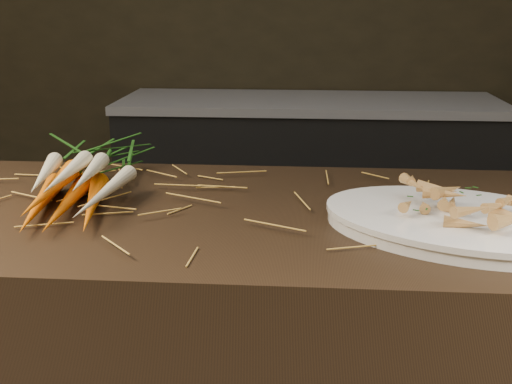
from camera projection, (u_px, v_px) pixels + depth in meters
back_counter at (308, 183)px, 3.20m from camera, size 1.82×0.62×0.84m
straw_bedding at (164, 203)px, 1.29m from camera, size 1.40×0.60×0.02m
root_veg_bunch at (84, 167)px, 1.39m from camera, size 0.25×0.59×0.11m
serving_platter at (461, 225)px, 1.15m from camera, size 0.58×0.49×0.03m
roasted_veg_heap at (463, 203)px, 1.14m from camera, size 0.29×0.25×0.05m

